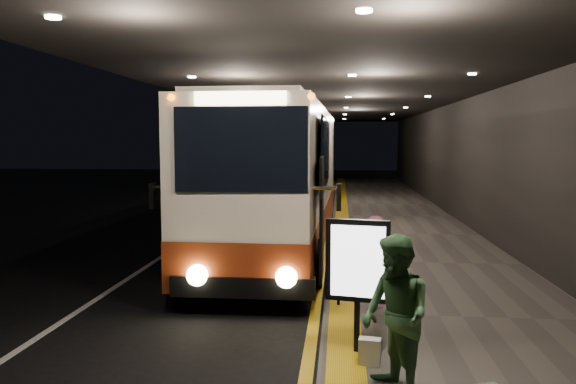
{
  "coord_description": "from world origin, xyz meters",
  "views": [
    {
      "loc": [
        2.76,
        -12.23,
        2.98
      ],
      "look_at": [
        1.46,
        1.74,
        1.7
      ],
      "focal_mm": 35.0,
      "sensor_mm": 36.0,
      "label": 1
    }
  ],
  "objects_px": {
    "stanchion_post": "(339,272)",
    "coach_third": "(315,158)",
    "passenger_waiting_green": "(396,316)",
    "info_sign": "(358,263)",
    "passenger_boarding": "(377,260)",
    "coach_second": "(300,167)",
    "bag_plain": "(370,352)",
    "coach_main": "(280,184)"
  },
  "relations": [
    {
      "from": "stanchion_post",
      "to": "passenger_waiting_green",
      "type": "bearing_deg",
      "value": -79.39
    },
    {
      "from": "passenger_waiting_green",
      "to": "info_sign",
      "type": "relative_size",
      "value": 1.0
    },
    {
      "from": "passenger_waiting_green",
      "to": "info_sign",
      "type": "distance_m",
      "value": 1.34
    },
    {
      "from": "passenger_boarding",
      "to": "bag_plain",
      "type": "bearing_deg",
      "value": 171.47
    },
    {
      "from": "passenger_waiting_green",
      "to": "bag_plain",
      "type": "relative_size",
      "value": 5.23
    },
    {
      "from": "coach_third",
      "to": "info_sign",
      "type": "distance_m",
      "value": 35.85
    },
    {
      "from": "passenger_boarding",
      "to": "passenger_waiting_green",
      "type": "xyz_separation_m",
      "value": [
        -0.02,
        -3.49,
        0.12
      ]
    },
    {
      "from": "coach_third",
      "to": "stanchion_post",
      "type": "height_order",
      "value": "coach_third"
    },
    {
      "from": "stanchion_post",
      "to": "coach_second",
      "type": "bearing_deg",
      "value": 96.1
    },
    {
      "from": "info_sign",
      "to": "bag_plain",
      "type": "bearing_deg",
      "value": -59.36
    },
    {
      "from": "coach_second",
      "to": "passenger_waiting_green",
      "type": "bearing_deg",
      "value": -82.16
    },
    {
      "from": "coach_second",
      "to": "passenger_boarding",
      "type": "distance_m",
      "value": 18.27
    },
    {
      "from": "coach_second",
      "to": "passenger_boarding",
      "type": "relative_size",
      "value": 7.19
    },
    {
      "from": "stanchion_post",
      "to": "info_sign",
      "type": "bearing_deg",
      "value": -83.32
    },
    {
      "from": "info_sign",
      "to": "coach_third",
      "type": "bearing_deg",
      "value": 104.83
    },
    {
      "from": "passenger_boarding",
      "to": "info_sign",
      "type": "height_order",
      "value": "info_sign"
    },
    {
      "from": "coach_second",
      "to": "passenger_waiting_green",
      "type": "xyz_separation_m",
      "value": [
        2.58,
        -21.56,
        -0.63
      ]
    },
    {
      "from": "coach_third",
      "to": "passenger_waiting_green",
      "type": "xyz_separation_m",
      "value": [
        2.55,
        -37.03,
        -0.64
      ]
    },
    {
      "from": "coach_main",
      "to": "passenger_boarding",
      "type": "bearing_deg",
      "value": -66.06
    },
    {
      "from": "coach_main",
      "to": "passenger_waiting_green",
      "type": "bearing_deg",
      "value": -74.69
    },
    {
      "from": "passenger_waiting_green",
      "to": "stanchion_post",
      "type": "bearing_deg",
      "value": 166.77
    },
    {
      "from": "bag_plain",
      "to": "stanchion_post",
      "type": "height_order",
      "value": "stanchion_post"
    },
    {
      "from": "stanchion_post",
      "to": "coach_third",
      "type": "bearing_deg",
      "value": 93.27
    },
    {
      "from": "coach_second",
      "to": "coach_third",
      "type": "distance_m",
      "value": 15.48
    },
    {
      "from": "coach_second",
      "to": "stanchion_post",
      "type": "relative_size",
      "value": 9.6
    },
    {
      "from": "coach_third",
      "to": "bag_plain",
      "type": "xyz_separation_m",
      "value": [
        2.32,
        -36.22,
        -1.37
      ]
    },
    {
      "from": "passenger_waiting_green",
      "to": "bag_plain",
      "type": "distance_m",
      "value": 1.12
    },
    {
      "from": "coach_third",
      "to": "passenger_waiting_green",
      "type": "distance_m",
      "value": 37.13
    },
    {
      "from": "passenger_boarding",
      "to": "coach_second",
      "type": "bearing_deg",
      "value": 5.14
    },
    {
      "from": "coach_third",
      "to": "info_sign",
      "type": "height_order",
      "value": "coach_third"
    },
    {
      "from": "info_sign",
      "to": "coach_second",
      "type": "bearing_deg",
      "value": 107.52
    },
    {
      "from": "passenger_boarding",
      "to": "bag_plain",
      "type": "xyz_separation_m",
      "value": [
        -0.26,
        -2.68,
        -0.61
      ]
    },
    {
      "from": "coach_third",
      "to": "passenger_boarding",
      "type": "distance_m",
      "value": 33.65
    },
    {
      "from": "bag_plain",
      "to": "coach_second",
      "type": "bearing_deg",
      "value": 96.45
    },
    {
      "from": "coach_main",
      "to": "passenger_waiting_green",
      "type": "height_order",
      "value": "coach_main"
    },
    {
      "from": "passenger_boarding",
      "to": "passenger_waiting_green",
      "type": "distance_m",
      "value": 3.49
    },
    {
      "from": "coach_second",
      "to": "stanchion_post",
      "type": "xyz_separation_m",
      "value": [
        1.94,
        -18.17,
        -0.95
      ]
    },
    {
      "from": "coach_main",
      "to": "coach_third",
      "type": "xyz_separation_m",
      "value": [
        -0.32,
        28.16,
        -0.13
      ]
    },
    {
      "from": "coach_main",
      "to": "bag_plain",
      "type": "bearing_deg",
      "value": -74.88
    },
    {
      "from": "passenger_boarding",
      "to": "stanchion_post",
      "type": "distance_m",
      "value": 0.7
    },
    {
      "from": "coach_third",
      "to": "info_sign",
      "type": "xyz_separation_m",
      "value": [
        2.17,
        -35.78,
        -0.33
      ]
    },
    {
      "from": "coach_third",
      "to": "stanchion_post",
      "type": "relative_size",
      "value": 9.68
    }
  ]
}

